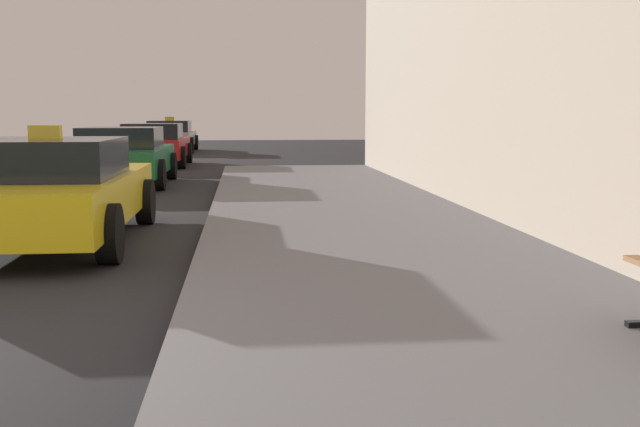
{
  "coord_description": "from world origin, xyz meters",
  "views": [
    {
      "loc": [
        2.52,
        -4.49,
        1.57
      ],
      "look_at": [
        3.21,
        2.29,
        0.65
      ],
      "focal_mm": 41.99,
      "sensor_mm": 36.0,
      "label": 1
    }
  ],
  "objects_px": {
    "car_silver": "(170,136)",
    "car_green": "(123,156)",
    "car_yellow": "(52,190)",
    "car_red": "(154,144)"
  },
  "relations": [
    {
      "from": "car_green",
      "to": "car_red",
      "type": "xyz_separation_m",
      "value": [
        -0.03,
        6.02,
        -0.0
      ]
    },
    {
      "from": "car_silver",
      "to": "car_green",
      "type": "bearing_deg",
      "value": -88.56
    },
    {
      "from": "car_green",
      "to": "car_silver",
      "type": "height_order",
      "value": "car_silver"
    },
    {
      "from": "car_green",
      "to": "car_silver",
      "type": "xyz_separation_m",
      "value": [
        -0.37,
        14.62,
        0.0
      ]
    },
    {
      "from": "car_yellow",
      "to": "car_red",
      "type": "height_order",
      "value": "car_yellow"
    },
    {
      "from": "car_yellow",
      "to": "car_green",
      "type": "xyz_separation_m",
      "value": [
        -0.33,
        7.49,
        -0.0
      ]
    },
    {
      "from": "car_green",
      "to": "car_yellow",
      "type": "bearing_deg",
      "value": -87.5
    },
    {
      "from": "car_green",
      "to": "car_red",
      "type": "height_order",
      "value": "same"
    },
    {
      "from": "car_green",
      "to": "car_silver",
      "type": "distance_m",
      "value": 14.63
    },
    {
      "from": "car_yellow",
      "to": "car_red",
      "type": "relative_size",
      "value": 1.11
    }
  ]
}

